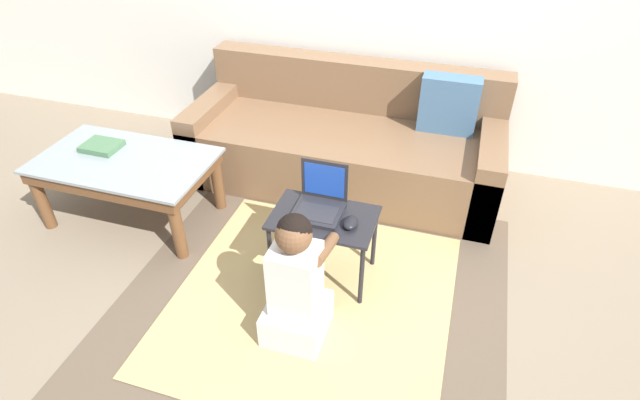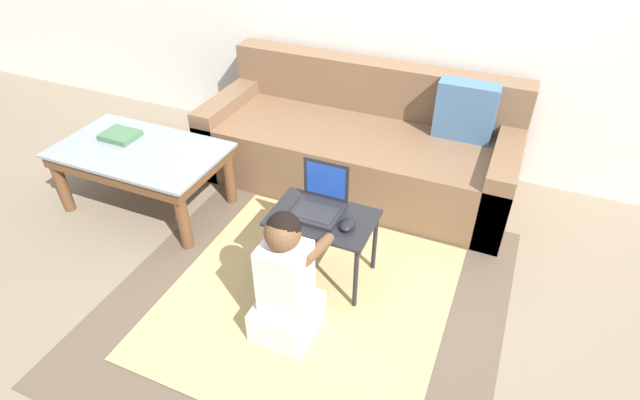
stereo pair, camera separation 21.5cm
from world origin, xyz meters
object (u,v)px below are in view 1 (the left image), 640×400
object	(u,v)px
laptop_desk	(324,225)
computer_mouse	(350,223)
person_seated	(296,285)
laptop	(319,204)
book_on_table	(102,146)
coffee_table	(126,169)
couch	(346,143)

from	to	relation	value
laptop_desk	computer_mouse	distance (m)	0.17
laptop_desk	person_seated	world-z (taller)	person_seated
laptop_desk	computer_mouse	world-z (taller)	computer_mouse
laptop_desk	laptop	world-z (taller)	laptop
book_on_table	laptop	bearing A→B (deg)	-6.79
person_seated	laptop_desk	bearing A→B (deg)	89.04
coffee_table	laptop	world-z (taller)	laptop
couch	person_seated	size ratio (longest dim) A/B	2.91
computer_mouse	coffee_table	bearing A→B (deg)	172.83
coffee_table	laptop	bearing A→B (deg)	-4.80
coffee_table	book_on_table	world-z (taller)	book_on_table
computer_mouse	book_on_table	distance (m)	1.63
computer_mouse	person_seated	world-z (taller)	person_seated
coffee_table	computer_mouse	size ratio (longest dim) A/B	9.48
coffee_table	person_seated	distance (m)	1.38
couch	laptop_desk	bearing A→B (deg)	-81.94
book_on_table	couch	bearing A→B (deg)	30.01
laptop_desk	book_on_table	bearing A→B (deg)	171.78
coffee_table	computer_mouse	world-z (taller)	computer_mouse
computer_mouse	laptop_desk	bearing A→B (deg)	167.30
laptop_desk	computer_mouse	xyz separation A→B (m)	(0.15, -0.03, 0.08)
laptop	computer_mouse	world-z (taller)	laptop
computer_mouse	book_on_table	xyz separation A→B (m)	(-1.61, 0.25, 0.02)
coffee_table	computer_mouse	xyz separation A→B (m)	(1.42, -0.18, 0.07)
book_on_table	person_seated	bearing A→B (deg)	-22.94
computer_mouse	book_on_table	bearing A→B (deg)	171.37
person_seated	laptop	bearing A→B (deg)	93.73
couch	coffee_table	world-z (taller)	couch
laptop_desk	person_seated	bearing A→B (deg)	-90.96
coffee_table	book_on_table	bearing A→B (deg)	161.06
couch	computer_mouse	distance (m)	1.06
laptop_desk	laptop	xyz separation A→B (m)	(-0.04, 0.04, 0.10)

